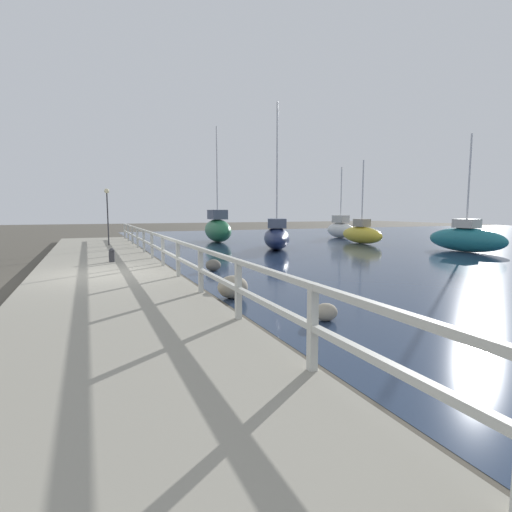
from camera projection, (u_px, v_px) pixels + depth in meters
The scene contains 13 objects.
ground_plane at pixel (105, 282), 11.98m from camera, with size 120.00×120.00×0.00m, color #4C473D.
dock_walkway at pixel (104, 278), 11.96m from camera, with size 4.14×36.00×0.24m.
railing at pixel (170, 248), 12.63m from camera, with size 0.10×32.50×1.05m.
boulder_downstream at pixel (326, 312), 7.73m from camera, with size 0.46×0.42×0.35m.
boulder_far_strip at pixel (213, 265), 14.24m from camera, with size 0.55×0.50×0.41m.
boulder_mid_strip at pixel (233, 287), 9.73m from camera, with size 0.75×0.67×0.56m.
mooring_bollard at pixel (112, 255), 14.81m from camera, with size 0.21×0.21×0.52m.
dock_lamp at pixel (107, 203), 21.83m from camera, with size 0.27×0.27×3.12m.
sailboat_navy at pixel (277, 236), 22.60m from camera, with size 3.58×5.65×8.09m.
sailboat_green at pixel (218, 229), 27.69m from camera, with size 1.79×5.03×7.83m.
sailboat_teal at pixel (466, 238), 20.85m from camera, with size 1.28×4.56×6.04m.
sailboat_yellow at pixel (361, 234), 26.31m from camera, with size 1.27×4.37×5.41m.
sailboat_white at pixel (340, 229), 31.96m from camera, with size 1.06×3.38×5.58m.
Camera 1 is at (-0.42, -12.65, 2.12)m, focal length 28.00 mm.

